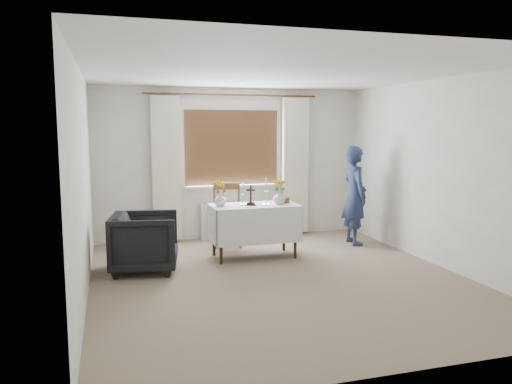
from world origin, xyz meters
TOP-DOWN VIEW (x-y plane):
  - ground at (0.00, 0.00)m, footprint 5.00×5.00m
  - altar_table at (-0.01, 1.11)m, footprint 1.24×0.64m
  - wooden_chair at (-0.22, 1.91)m, footprint 0.53×0.53m
  - armchair at (-1.56, 0.84)m, footprint 0.96×0.94m
  - person at (1.75, 1.45)m, footprint 0.40×0.59m
  - radiator at (0.00, 2.42)m, footprint 1.10×0.10m
  - wooden_cross at (-0.07, 1.09)m, footprint 0.16×0.13m
  - candlestick_left at (-0.17, 1.14)m, footprint 0.11×0.11m
  - candlestick_right at (0.16, 1.07)m, footprint 0.14×0.14m
  - flower_vase_left at (-0.50, 1.13)m, footprint 0.22×0.22m
  - flower_vase_right at (0.36, 1.08)m, footprint 0.24×0.24m
  - wicker_basket at (0.46, 1.22)m, footprint 0.27×0.27m

SIDE VIEW (x-z plane):
  - ground at x=0.00m, z-range 0.00..0.00m
  - radiator at x=0.00m, z-range 0.00..0.60m
  - altar_table at x=-0.01m, z-range 0.00..0.76m
  - armchair at x=-1.56m, z-range 0.00..0.77m
  - wooden_chair at x=-0.22m, z-range 0.00..0.99m
  - person at x=1.75m, z-range 0.00..1.57m
  - wicker_basket at x=0.46m, z-range 0.76..0.84m
  - flower_vase_left at x=-0.50m, z-range 0.76..0.95m
  - flower_vase_right at x=0.36m, z-range 0.76..0.95m
  - wooden_cross at x=-0.07m, z-range 0.76..1.05m
  - candlestick_left at x=-0.17m, z-range 0.76..1.08m
  - candlestick_right at x=0.16m, z-range 0.76..1.16m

